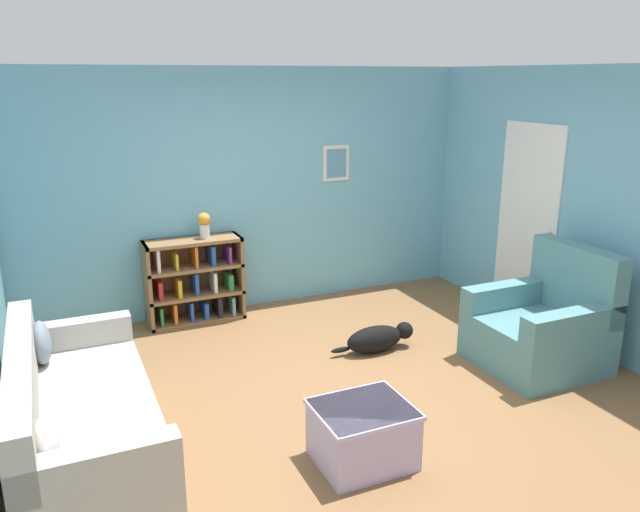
% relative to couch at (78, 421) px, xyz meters
% --- Properties ---
extents(ground_plane, '(14.00, 14.00, 0.00)m').
position_rel_couch_xyz_m(ground_plane, '(2.01, 0.18, -0.31)').
color(ground_plane, brown).
extents(wall_back, '(5.60, 0.13, 2.60)m').
position_rel_couch_xyz_m(wall_back, '(2.02, 2.43, 0.99)').
color(wall_back, '#6BADC6').
rests_on(wall_back, ground_plane).
extents(wall_right, '(0.16, 5.00, 2.60)m').
position_rel_couch_xyz_m(wall_right, '(4.56, 0.20, 0.99)').
color(wall_right, '#6BADC6').
rests_on(wall_right, ground_plane).
extents(couch, '(0.87, 2.07, 0.85)m').
position_rel_couch_xyz_m(couch, '(0.00, 0.00, 0.00)').
color(couch, '#ADA89E').
rests_on(couch, ground_plane).
extents(bookshelf, '(0.99, 0.35, 0.89)m').
position_rel_couch_xyz_m(bookshelf, '(1.30, 2.20, 0.12)').
color(bookshelf, olive).
rests_on(bookshelf, ground_plane).
extents(recliner_chair, '(0.99, 0.96, 1.06)m').
position_rel_couch_xyz_m(recliner_chair, '(3.89, -0.11, 0.05)').
color(recliner_chair, slate).
rests_on(recliner_chair, ground_plane).
extents(coffee_table, '(0.63, 0.54, 0.41)m').
position_rel_couch_xyz_m(coffee_table, '(1.72, -0.77, -0.09)').
color(coffee_table, '#ADA3CC').
rests_on(coffee_table, ground_plane).
extents(dog, '(0.84, 0.23, 0.25)m').
position_rel_couch_xyz_m(dog, '(2.67, 0.72, -0.18)').
color(dog, black).
rests_on(dog, ground_plane).
extents(vase, '(0.13, 0.13, 0.27)m').
position_rel_couch_xyz_m(vase, '(1.43, 2.19, 0.73)').
color(vase, silver).
rests_on(vase, bookshelf).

